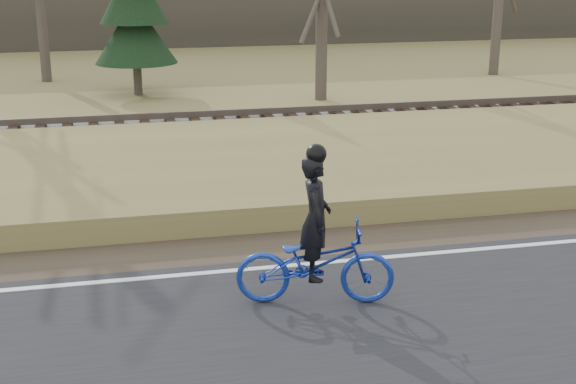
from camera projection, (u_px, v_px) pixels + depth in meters
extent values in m
cube|color=#473A2B|center=(560.00, 222.00, 13.73)|extent=(120.00, 1.60, 0.04)
cube|color=olive|center=(483.00, 166.00, 16.47)|extent=(120.00, 5.00, 0.44)
cube|color=slate|center=(414.00, 128.00, 20.01)|extent=(120.00, 3.00, 0.45)
cube|color=black|center=(415.00, 116.00, 19.93)|extent=(120.00, 2.40, 0.14)
cube|color=brown|center=(426.00, 116.00, 19.21)|extent=(120.00, 0.07, 0.15)
cube|color=brown|center=(405.00, 105.00, 20.56)|extent=(120.00, 0.07, 0.15)
imported|color=navy|center=(315.00, 264.00, 10.38)|extent=(2.16, 1.16, 1.08)
imported|color=black|center=(316.00, 218.00, 10.20)|extent=(0.51, 0.67, 1.63)
sphere|color=black|center=(316.00, 154.00, 9.95)|extent=(0.26, 0.26, 0.26)
cylinder|color=#4A4136|center=(137.00, 74.00, 25.63)|extent=(0.28, 0.28, 1.36)
cone|color=black|center=(135.00, 31.00, 25.24)|extent=(2.60, 2.60, 1.98)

